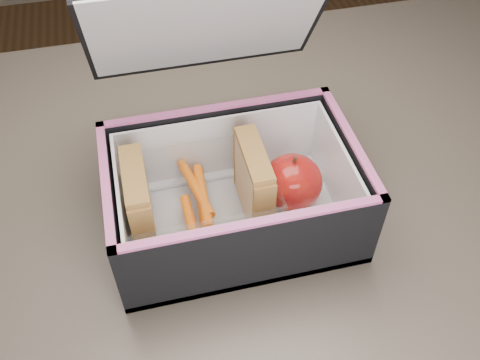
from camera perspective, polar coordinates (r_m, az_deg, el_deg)
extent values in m
cube|color=brown|center=(0.71, 0.83, -1.76)|extent=(1.20, 0.80, 0.03)
cube|color=#382D26|center=(1.39, 19.50, 2.95)|extent=(0.05, 0.05, 0.72)
cube|color=black|center=(0.65, -3.74, 15.77)|extent=(0.28, 0.10, 0.16)
cube|color=tan|center=(0.62, -11.32, -2.69)|extent=(0.01, 0.09, 0.09)
cube|color=#CC5D69|center=(0.62, -10.59, -2.78)|extent=(0.01, 0.08, 0.09)
cube|color=tan|center=(0.61, -9.94, -2.45)|extent=(0.01, 0.09, 0.09)
cube|color=brown|center=(0.58, -11.29, 0.55)|extent=(0.02, 0.09, 0.01)
cube|color=tan|center=(0.62, 0.78, -0.53)|extent=(0.01, 0.09, 0.09)
cube|color=#CC5D69|center=(0.63, 1.44, -0.63)|extent=(0.01, 0.08, 0.09)
cube|color=tan|center=(0.63, 2.11, -0.29)|extent=(0.01, 0.09, 0.09)
cube|color=brown|center=(0.59, 1.54, 2.80)|extent=(0.03, 0.09, 0.01)
cylinder|color=#DA5104|center=(0.67, -4.00, -1.88)|extent=(0.02, 0.10, 0.01)
cylinder|color=#DA5104|center=(0.62, -5.14, -5.14)|extent=(0.01, 0.10, 0.01)
cylinder|color=#DA5104|center=(0.64, -3.99, -1.67)|extent=(0.02, 0.10, 0.01)
cylinder|color=#DA5104|center=(0.66, -4.09, -2.02)|extent=(0.02, 0.10, 0.01)
cylinder|color=#DA5104|center=(0.63, -3.66, -4.18)|extent=(0.01, 0.10, 0.01)
cylinder|color=#DA5104|center=(0.65, -4.79, -0.82)|extent=(0.03, 0.10, 0.01)
cube|color=white|center=(0.67, 5.52, -1.87)|extent=(0.09, 0.10, 0.01)
ellipsoid|color=maroon|center=(0.64, 5.61, -0.21)|extent=(0.09, 0.09, 0.07)
cylinder|color=#402517|center=(0.61, 5.86, 2.12)|extent=(0.01, 0.01, 0.01)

